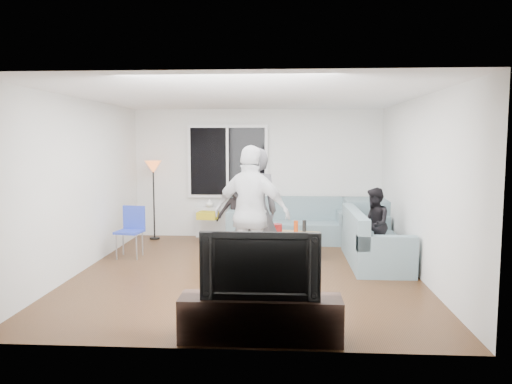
# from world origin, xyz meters

# --- Properties ---
(floor) EXTENTS (5.00, 5.50, 0.04)m
(floor) POSITION_xyz_m (0.00, 0.00, -0.02)
(floor) COLOR #56351C
(floor) RESTS_ON ground
(ceiling) EXTENTS (5.00, 5.50, 0.04)m
(ceiling) POSITION_xyz_m (0.00, 0.00, 2.62)
(ceiling) COLOR white
(ceiling) RESTS_ON ground
(wall_back) EXTENTS (5.00, 0.04, 2.60)m
(wall_back) POSITION_xyz_m (0.00, 2.77, 1.30)
(wall_back) COLOR silver
(wall_back) RESTS_ON ground
(wall_front) EXTENTS (5.00, 0.04, 2.60)m
(wall_front) POSITION_xyz_m (0.00, -2.77, 1.30)
(wall_front) COLOR silver
(wall_front) RESTS_ON ground
(wall_left) EXTENTS (0.04, 5.50, 2.60)m
(wall_left) POSITION_xyz_m (-2.52, 0.00, 1.30)
(wall_left) COLOR silver
(wall_left) RESTS_ON ground
(wall_right) EXTENTS (0.04, 5.50, 2.60)m
(wall_right) POSITION_xyz_m (2.52, 0.00, 1.30)
(wall_right) COLOR silver
(wall_right) RESTS_ON ground
(window_frame) EXTENTS (1.62, 0.06, 1.47)m
(window_frame) POSITION_xyz_m (-0.60, 2.69, 1.55)
(window_frame) COLOR white
(window_frame) RESTS_ON wall_back
(window_glass) EXTENTS (1.50, 0.02, 1.35)m
(window_glass) POSITION_xyz_m (-0.60, 2.65, 1.55)
(window_glass) COLOR black
(window_glass) RESTS_ON window_frame
(window_mullion) EXTENTS (0.05, 0.03, 1.35)m
(window_mullion) POSITION_xyz_m (-0.60, 2.64, 1.55)
(window_mullion) COLOR white
(window_mullion) RESTS_ON window_frame
(radiator) EXTENTS (1.30, 0.12, 0.62)m
(radiator) POSITION_xyz_m (-0.60, 2.65, 0.31)
(radiator) COLOR silver
(radiator) RESTS_ON floor
(potted_plant) EXTENTS (0.22, 0.19, 0.36)m
(potted_plant) POSITION_xyz_m (-0.17, 2.62, 0.80)
(potted_plant) COLOR #3C6C2B
(potted_plant) RESTS_ON radiator
(vase) EXTENTS (0.17, 0.17, 0.17)m
(vase) POSITION_xyz_m (-0.97, 2.62, 0.71)
(vase) COLOR white
(vase) RESTS_ON radiator
(sofa_back_section) EXTENTS (2.30, 0.85, 0.85)m
(sofa_back_section) POSITION_xyz_m (0.60, 2.27, 0.42)
(sofa_back_section) COLOR slate
(sofa_back_section) RESTS_ON floor
(sofa_right_section) EXTENTS (2.00, 0.85, 0.85)m
(sofa_right_section) POSITION_xyz_m (2.02, 0.69, 0.42)
(sofa_right_section) COLOR slate
(sofa_right_section) RESTS_ON floor
(sofa_corner) EXTENTS (0.85, 0.85, 0.85)m
(sofa_corner) POSITION_xyz_m (2.13, 2.27, 0.42)
(sofa_corner) COLOR slate
(sofa_corner) RESTS_ON floor
(cushion_yellow) EXTENTS (0.42, 0.37, 0.14)m
(cushion_yellow) POSITION_xyz_m (-0.95, 2.25, 0.51)
(cushion_yellow) COLOR gold
(cushion_yellow) RESTS_ON sofa_back_section
(cushion_red) EXTENTS (0.43, 0.39, 0.13)m
(cushion_red) POSITION_xyz_m (-0.00, 2.33, 0.51)
(cushion_red) COLOR maroon
(cushion_red) RESTS_ON sofa_back_section
(coffee_table) EXTENTS (1.21, 0.84, 0.40)m
(coffee_table) POSITION_xyz_m (0.57, 1.07, 0.20)
(coffee_table) COLOR olive
(coffee_table) RESTS_ON floor
(pitcher) EXTENTS (0.17, 0.17, 0.17)m
(pitcher) POSITION_xyz_m (0.43, 0.98, 0.49)
(pitcher) COLOR maroon
(pitcher) RESTS_ON coffee_table
(side_chair) EXTENTS (0.46, 0.46, 0.86)m
(side_chair) POSITION_xyz_m (-2.05, 0.81, 0.43)
(side_chair) COLOR #2A3FB9
(side_chair) RESTS_ON floor
(floor_lamp) EXTENTS (0.32, 0.32, 1.56)m
(floor_lamp) POSITION_xyz_m (-2.05, 2.38, 0.78)
(floor_lamp) COLOR #D66128
(floor_lamp) RESTS_ON floor
(player_left) EXTENTS (0.77, 0.60, 1.87)m
(player_left) POSITION_xyz_m (0.13, -0.09, 0.93)
(player_left) COLOR #4A494E
(player_left) RESTS_ON floor
(player_right) EXTENTS (1.21, 0.80, 1.91)m
(player_right) POSITION_xyz_m (0.10, -0.45, 0.95)
(player_right) COLOR silver
(player_right) RESTS_ON floor
(spectator_right) EXTENTS (0.49, 0.61, 1.21)m
(spectator_right) POSITION_xyz_m (2.02, 0.82, 0.60)
(spectator_right) COLOR black
(spectator_right) RESTS_ON floor
(spectator_back) EXTENTS (0.81, 0.51, 1.20)m
(spectator_back) POSITION_xyz_m (-0.40, 2.30, 0.60)
(spectator_back) COLOR black
(spectator_back) RESTS_ON floor
(tv_console) EXTENTS (1.60, 0.40, 0.44)m
(tv_console) POSITION_xyz_m (0.33, -2.50, 0.22)
(tv_console) COLOR #2F1F17
(tv_console) RESTS_ON floor
(television) EXTENTS (1.16, 0.15, 0.67)m
(television) POSITION_xyz_m (0.33, -2.50, 0.77)
(television) COLOR black
(television) RESTS_ON tv_console
(bottle_d) EXTENTS (0.07, 0.07, 0.23)m
(bottle_d) POSITION_xyz_m (0.75, 0.97, 0.52)
(bottle_d) COLOR #D74513
(bottle_d) RESTS_ON coffee_table
(bottle_a) EXTENTS (0.07, 0.07, 0.24)m
(bottle_a) POSITION_xyz_m (0.24, 1.20, 0.52)
(bottle_a) COLOR red
(bottle_a) RESTS_ON coffee_table
(bottle_e) EXTENTS (0.07, 0.07, 0.20)m
(bottle_e) POSITION_xyz_m (0.90, 1.23, 0.50)
(bottle_e) COLOR black
(bottle_e) RESTS_ON coffee_table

